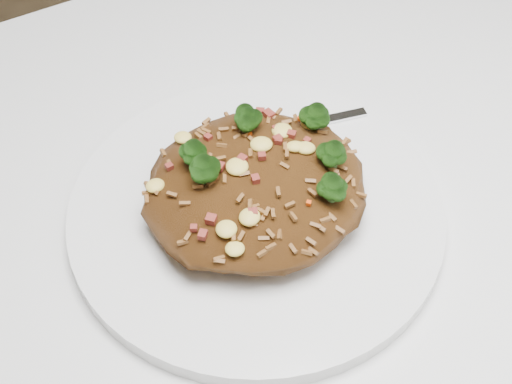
# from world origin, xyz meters

# --- Properties ---
(dining_table) EXTENTS (1.20, 0.80, 0.75)m
(dining_table) POSITION_xyz_m (0.00, 0.00, 0.66)
(dining_table) COLOR white
(dining_table) RESTS_ON ground
(plate) EXTENTS (0.28, 0.28, 0.01)m
(plate) POSITION_xyz_m (0.05, 0.06, 0.76)
(plate) COLOR white
(plate) RESTS_ON dining_table
(fried_rice) EXTENTS (0.16, 0.15, 0.06)m
(fried_rice) POSITION_xyz_m (0.05, 0.06, 0.79)
(fried_rice) COLOR brown
(fried_rice) RESTS_ON plate
(fork) EXTENTS (0.16, 0.05, 0.00)m
(fork) POSITION_xyz_m (0.11, 0.12, 0.77)
(fork) COLOR silver
(fork) RESTS_ON plate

